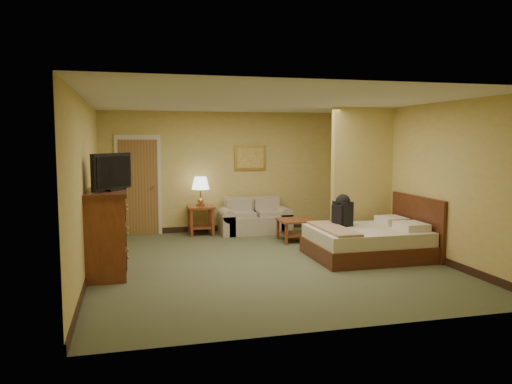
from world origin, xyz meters
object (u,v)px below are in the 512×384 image
object	(u,v)px
loveseat	(255,221)
dresser	(107,233)
bed	(370,241)
coffee_table	(296,225)

from	to	relation	value
loveseat	dresser	bearing A→B (deg)	-137.32
loveseat	bed	xyz separation A→B (m)	(1.36, -2.67, 0.03)
loveseat	dresser	world-z (taller)	dresser
dresser	coffee_table	bearing A→B (deg)	25.17
loveseat	bed	world-z (taller)	bed
bed	coffee_table	bearing A→B (deg)	115.87
loveseat	bed	size ratio (longest dim) A/B	0.79
loveseat	coffee_table	xyz separation A→B (m)	(0.58, -1.06, 0.06)
loveseat	coffee_table	world-z (taller)	loveseat
dresser	bed	world-z (taller)	dresser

